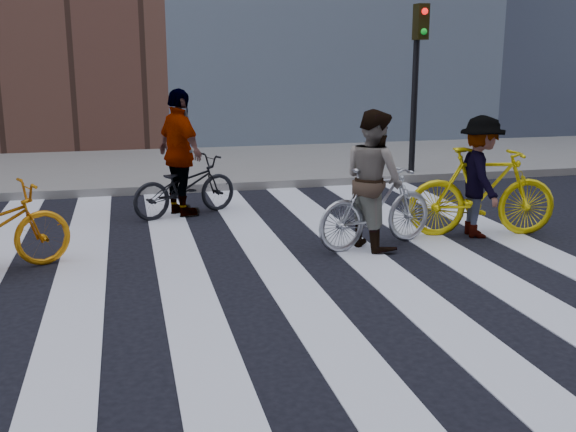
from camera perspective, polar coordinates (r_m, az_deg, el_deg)
name	(u,v)px	position (r m, az deg, el deg)	size (l,w,h in m)	color
ground	(237,282)	(7.32, -4.35, -5.56)	(100.00, 100.00, 0.00)	black
sidewalk_far	(179,167)	(14.57, -9.20, 4.11)	(100.00, 5.00, 0.15)	gray
zebra_crosswalk	(237,281)	(7.32, -4.35, -5.52)	(8.25, 10.00, 0.01)	white
traffic_signal	(418,61)	(13.35, 10.92, 12.73)	(0.22, 0.42, 3.33)	black
bike_silver_mid	(376,207)	(8.57, 7.50, 0.78)	(0.49, 1.74, 1.04)	#AFB2B9
bike_yellow_right	(482,192)	(9.38, 16.14, 1.97)	(0.57, 2.01, 1.21)	yellow
bike_dark_rear	(185,186)	(10.34, -8.73, 2.51)	(0.60, 1.72, 0.91)	black
rider_mid	(374,180)	(8.48, 7.26, 3.08)	(0.85, 0.66, 1.75)	slate
rider_right	(480,177)	(9.32, 15.95, 3.21)	(1.05, 0.60, 1.62)	slate
rider_rear	(180,153)	(10.25, -9.10, 5.27)	(1.12, 0.47, 1.92)	slate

